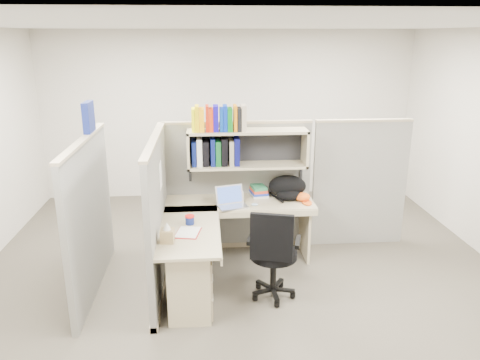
{
  "coord_description": "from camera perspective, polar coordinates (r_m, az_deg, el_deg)",
  "views": [
    {
      "loc": [
        -0.39,
        -4.6,
        2.61
      ],
      "look_at": [
        -0.02,
        0.25,
        1.1
      ],
      "focal_mm": 35.0,
      "sensor_mm": 36.0,
      "label": 1
    }
  ],
  "objects": [
    {
      "name": "backpack",
      "position": [
        5.62,
        5.9,
        -0.93
      ],
      "size": [
        0.45,
        0.35,
        0.27
      ],
      "primitive_type": null,
      "rotation": [
        0.0,
        0.0,
        -0.0
      ],
      "color": "black",
      "rests_on": "desk"
    },
    {
      "name": "tissue_box",
      "position": [
        4.49,
        -8.87,
        -6.3
      ],
      "size": [
        0.13,
        0.13,
        0.2
      ],
      "primitive_type": null,
      "rotation": [
        0.0,
        0.0,
        -0.05
      ],
      "color": "tan",
      "rests_on": "desk"
    },
    {
      "name": "cubicle",
      "position": [
        5.34,
        -3.88,
        -1.36
      ],
      "size": [
        3.79,
        1.84,
        1.95
      ],
      "color": "slate",
      "rests_on": "ground"
    },
    {
      "name": "mouse",
      "position": [
        5.38,
        1.8,
        -3.0
      ],
      "size": [
        0.08,
        0.06,
        0.03
      ],
      "primitive_type": "ellipsoid",
      "rotation": [
        0.0,
        0.0,
        0.06
      ],
      "color": "#97B7D6",
      "rests_on": "desk"
    },
    {
      "name": "room_shell",
      "position": [
        4.73,
        0.48,
        5.19
      ],
      "size": [
        6.0,
        6.0,
        6.0
      ],
      "color": "beige",
      "rests_on": "ground"
    },
    {
      "name": "loose_paper",
      "position": [
        4.71,
        -6.37,
        -6.32
      ],
      "size": [
        0.26,
        0.32,
        0.0
      ],
      "primitive_type": null,
      "rotation": [
        0.0,
        0.0,
        -0.19
      ],
      "color": "white",
      "rests_on": "desk"
    },
    {
      "name": "paper_cup",
      "position": [
        5.6,
        0.13,
        -1.86
      ],
      "size": [
        0.08,
        0.08,
        0.09
      ],
      "primitive_type": "cylinder",
      "rotation": [
        0.0,
        0.0,
        0.34
      ],
      "color": "silver",
      "rests_on": "desk"
    },
    {
      "name": "desk",
      "position": [
        4.83,
        -4.15,
        -9.46
      ],
      "size": [
        1.74,
        1.75,
        0.73
      ],
      "color": "tan",
      "rests_on": "ground"
    },
    {
      "name": "laptop",
      "position": [
        5.31,
        -0.91,
        -2.12
      ],
      "size": [
        0.4,
        0.4,
        0.24
      ],
      "primitive_type": null,
      "rotation": [
        0.0,
        0.0,
        0.28
      ],
      "color": "#B3B3B8",
      "rests_on": "desk"
    },
    {
      "name": "ground",
      "position": [
        5.31,
        0.44,
        -12.18
      ],
      "size": [
        6.0,
        6.0,
        0.0
      ],
      "primitive_type": "plane",
      "color": "#363229",
      "rests_on": "ground"
    },
    {
      "name": "task_chair",
      "position": [
        4.82,
        4.03,
        -10.63
      ],
      "size": [
        0.57,
        0.53,
        1.0
      ],
      "color": "black",
      "rests_on": "ground"
    },
    {
      "name": "book_stack",
      "position": [
        5.71,
        2.28,
        -1.32
      ],
      "size": [
        0.23,
        0.28,
        0.12
      ],
      "primitive_type": null,
      "rotation": [
        0.0,
        0.0,
        0.17
      ],
      "color": "slate",
      "rests_on": "desk"
    },
    {
      "name": "orange_cap",
      "position": [
        5.57,
        7.64,
        -2.06
      ],
      "size": [
        0.24,
        0.26,
        0.1
      ],
      "primitive_type": null,
      "rotation": [
        0.0,
        0.0,
        0.37
      ],
      "color": "#D95312",
      "rests_on": "desk"
    },
    {
      "name": "snack_canister",
      "position": [
        4.89,
        -6.14,
        -4.82
      ],
      "size": [
        0.1,
        0.1,
        0.1
      ],
      "color": "navy",
      "rests_on": "desk"
    }
  ]
}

